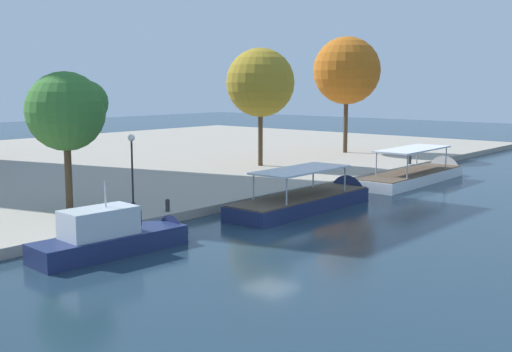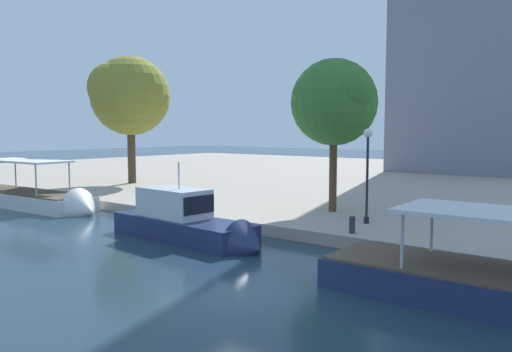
{
  "view_description": "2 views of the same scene",
  "coord_description": "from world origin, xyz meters",
  "px_view_note": "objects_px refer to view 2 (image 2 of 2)",
  "views": [
    {
      "loc": [
        -24.81,
        -20.37,
        8.13
      ],
      "look_at": [
        2.03,
        2.78,
        2.98
      ],
      "focal_mm": 44.38,
      "sensor_mm": 36.0,
      "label": 1
    },
    {
      "loc": [
        10.05,
        -11.55,
        5.01
      ],
      "look_at": [
        -3.11,
        5.11,
        3.09
      ],
      "focal_mm": 35.39,
      "sensor_mm": 36.0,
      "label": 2
    }
  ],
  "objects_px": {
    "tour_boat_0": "(35,201)",
    "motor_yacht_1": "(189,228)",
    "tree_1": "(127,96)",
    "tree_0": "(337,100)",
    "mooring_bollard_0": "(352,224)",
    "lamp_post": "(368,162)"
  },
  "relations": [
    {
      "from": "tour_boat_0",
      "to": "motor_yacht_1",
      "type": "relative_size",
      "value": 1.45
    },
    {
      "from": "mooring_bollard_0",
      "to": "lamp_post",
      "type": "xyz_separation_m",
      "value": [
        -0.57,
        2.55,
        2.56
      ]
    },
    {
      "from": "tour_boat_0",
      "to": "lamp_post",
      "type": "xyz_separation_m",
      "value": [
        20.83,
        5.51,
        3.11
      ]
    },
    {
      "from": "lamp_post",
      "to": "tree_1",
      "type": "xyz_separation_m",
      "value": [
        -24.15,
        4.6,
        4.39
      ]
    },
    {
      "from": "motor_yacht_1",
      "to": "lamp_post",
      "type": "relative_size",
      "value": 1.95
    },
    {
      "from": "lamp_post",
      "to": "tree_1",
      "type": "height_order",
      "value": "tree_1"
    },
    {
      "from": "motor_yacht_1",
      "to": "tree_0",
      "type": "xyz_separation_m",
      "value": [
        2.87,
        8.33,
        6.06
      ]
    },
    {
      "from": "mooring_bollard_0",
      "to": "motor_yacht_1",
      "type": "bearing_deg",
      "value": -150.06
    },
    {
      "from": "mooring_bollard_0",
      "to": "lamp_post",
      "type": "bearing_deg",
      "value": 102.53
    },
    {
      "from": "tree_0",
      "to": "lamp_post",
      "type": "bearing_deg",
      "value": -36.38
    },
    {
      "from": "tree_0",
      "to": "tree_1",
      "type": "height_order",
      "value": "tree_1"
    },
    {
      "from": "motor_yacht_1",
      "to": "tree_0",
      "type": "relative_size",
      "value": 1.06
    },
    {
      "from": "lamp_post",
      "to": "tree_1",
      "type": "relative_size",
      "value": 0.43
    },
    {
      "from": "mooring_bollard_0",
      "to": "tree_1",
      "type": "relative_size",
      "value": 0.07
    },
    {
      "from": "mooring_bollard_0",
      "to": "tree_0",
      "type": "relative_size",
      "value": 0.09
    },
    {
      "from": "motor_yacht_1",
      "to": "lamp_post",
      "type": "xyz_separation_m",
      "value": [
        5.77,
        6.2,
        2.93
      ]
    },
    {
      "from": "tour_boat_0",
      "to": "mooring_bollard_0",
      "type": "height_order",
      "value": "tour_boat_0"
    },
    {
      "from": "mooring_bollard_0",
      "to": "tree_1",
      "type": "distance_m",
      "value": 26.66
    },
    {
      "from": "tree_1",
      "to": "tree_0",
      "type": "bearing_deg",
      "value": -6.63
    },
    {
      "from": "motor_yacht_1",
      "to": "mooring_bollard_0",
      "type": "relative_size",
      "value": 11.46
    },
    {
      "from": "motor_yacht_1",
      "to": "lamp_post",
      "type": "distance_m",
      "value": 8.96
    },
    {
      "from": "tree_1",
      "to": "mooring_bollard_0",
      "type": "bearing_deg",
      "value": -16.15
    }
  ]
}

